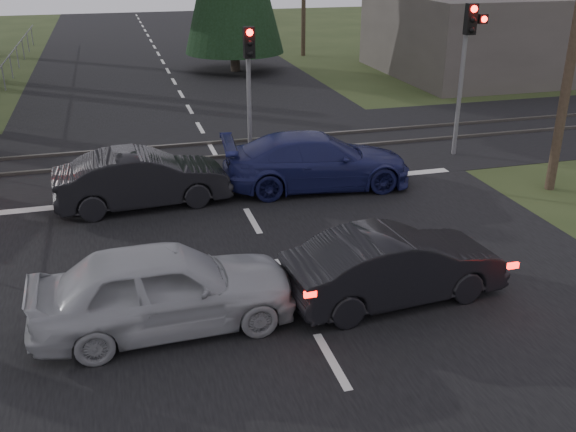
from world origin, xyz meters
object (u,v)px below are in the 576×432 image
object	(u,v)px
traffic_signal_center	(249,71)
dark_hatchback	(395,266)
traffic_signal_right	(468,51)
blue_sedan	(317,161)
dark_car_far	(142,179)
silver_car	(164,288)

from	to	relation	value
traffic_signal_center	dark_hatchback	distance (m)	9.33
traffic_signal_right	traffic_signal_center	size ratio (longest dim) A/B	1.15
traffic_signal_right	blue_sedan	bearing A→B (deg)	-163.41
dark_car_far	traffic_signal_right	bearing A→B (deg)	-84.55
blue_sedan	traffic_signal_center	bearing A→B (deg)	29.57
blue_sedan	dark_car_far	xyz separation A→B (m)	(-4.76, -0.13, -0.03)
traffic_signal_right	silver_car	xyz separation A→B (m)	(-10.05, -7.70, -2.53)
traffic_signal_right	blue_sedan	xyz separation A→B (m)	(-5.28, -1.57, -2.56)
traffic_signal_right	traffic_signal_center	xyz separation A→B (m)	(-6.55, 1.20, -0.51)
traffic_signal_right	silver_car	bearing A→B (deg)	-142.54
traffic_signal_right	blue_sedan	distance (m)	6.08
dark_hatchback	blue_sedan	xyz separation A→B (m)	(0.46, 6.28, 0.06)
traffic_signal_right	dark_hatchback	bearing A→B (deg)	-126.21
traffic_signal_center	dark_hatchback	world-z (taller)	traffic_signal_center
dark_hatchback	traffic_signal_center	bearing A→B (deg)	-0.12
silver_car	blue_sedan	xyz separation A→B (m)	(4.76, 6.12, -0.03)
traffic_signal_center	silver_car	bearing A→B (deg)	-111.47
traffic_signal_right	dark_hatchback	size ratio (longest dim) A/B	1.11
traffic_signal_center	blue_sedan	distance (m)	3.67
dark_hatchback	silver_car	world-z (taller)	silver_car
silver_car	dark_hatchback	bearing A→B (deg)	-93.76
dark_hatchback	traffic_signal_right	bearing A→B (deg)	-41.37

